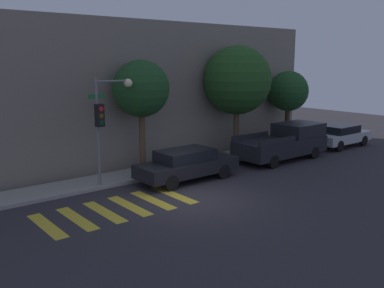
{
  "coord_description": "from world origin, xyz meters",
  "views": [
    {
      "loc": [
        -9.73,
        -12.15,
        5.21
      ],
      "look_at": [
        1.79,
        2.1,
        1.6
      ],
      "focal_mm": 40.0,
      "sensor_mm": 36.0,
      "label": 1
    }
  ],
  "objects_px": {
    "sedan_middle": "(340,135)",
    "tree_midblock": "(237,80)",
    "sedan_near_corner": "(187,164)",
    "pickup_truck": "(285,142)",
    "traffic_light_pole": "(106,112)",
    "tree_far_end": "(288,92)",
    "tree_near_corner": "(141,89)"
  },
  "relations": [
    {
      "from": "pickup_truck",
      "to": "tree_near_corner",
      "type": "xyz_separation_m",
      "value": [
        -7.48,
        2.26,
        2.99
      ]
    },
    {
      "from": "sedan_near_corner",
      "to": "pickup_truck",
      "type": "bearing_deg",
      "value": 0.0
    },
    {
      "from": "tree_near_corner",
      "to": "tree_far_end",
      "type": "bearing_deg",
      "value": 0.0
    },
    {
      "from": "sedan_middle",
      "to": "tree_midblock",
      "type": "distance_m",
      "value": 7.82
    },
    {
      "from": "sedan_middle",
      "to": "tree_near_corner",
      "type": "xyz_separation_m",
      "value": [
        -12.74,
        2.26,
        3.19
      ]
    },
    {
      "from": "tree_midblock",
      "to": "traffic_light_pole",
      "type": "bearing_deg",
      "value": -173.22
    },
    {
      "from": "pickup_truck",
      "to": "tree_near_corner",
      "type": "bearing_deg",
      "value": 163.19
    },
    {
      "from": "sedan_near_corner",
      "to": "sedan_middle",
      "type": "bearing_deg",
      "value": -0.0
    },
    {
      "from": "tree_far_end",
      "to": "pickup_truck",
      "type": "bearing_deg",
      "value": -142.62
    },
    {
      "from": "sedan_middle",
      "to": "tree_near_corner",
      "type": "bearing_deg",
      "value": 169.94
    },
    {
      "from": "sedan_near_corner",
      "to": "traffic_light_pole",
      "type": "bearing_deg",
      "value": 158.0
    },
    {
      "from": "sedan_middle",
      "to": "tree_near_corner",
      "type": "distance_m",
      "value": 13.32
    },
    {
      "from": "sedan_middle",
      "to": "tree_far_end",
      "type": "xyz_separation_m",
      "value": [
        -2.3,
        2.26,
        2.62
      ]
    },
    {
      "from": "sedan_middle",
      "to": "tree_near_corner",
      "type": "height_order",
      "value": "tree_near_corner"
    },
    {
      "from": "traffic_light_pole",
      "to": "sedan_middle",
      "type": "xyz_separation_m",
      "value": [
        15.04,
        -1.26,
        -2.44
      ]
    },
    {
      "from": "pickup_truck",
      "to": "tree_near_corner",
      "type": "height_order",
      "value": "tree_near_corner"
    },
    {
      "from": "traffic_light_pole",
      "to": "tree_far_end",
      "type": "xyz_separation_m",
      "value": [
        12.74,
        1.0,
        0.18
      ]
    },
    {
      "from": "sedan_near_corner",
      "to": "pickup_truck",
      "type": "xyz_separation_m",
      "value": [
        6.65,
        0.0,
        0.18
      ]
    },
    {
      "from": "sedan_near_corner",
      "to": "sedan_middle",
      "type": "xyz_separation_m",
      "value": [
        11.91,
        -0.0,
        -0.03
      ]
    },
    {
      "from": "sedan_near_corner",
      "to": "pickup_truck",
      "type": "relative_size",
      "value": 0.87
    },
    {
      "from": "traffic_light_pole",
      "to": "pickup_truck",
      "type": "bearing_deg",
      "value": -7.36
    },
    {
      "from": "sedan_near_corner",
      "to": "tree_midblock",
      "type": "bearing_deg",
      "value": 23.32
    },
    {
      "from": "sedan_middle",
      "to": "tree_far_end",
      "type": "relative_size",
      "value": 0.93
    },
    {
      "from": "traffic_light_pole",
      "to": "tree_midblock",
      "type": "height_order",
      "value": "tree_midblock"
    },
    {
      "from": "traffic_light_pole",
      "to": "tree_midblock",
      "type": "bearing_deg",
      "value": 6.78
    },
    {
      "from": "traffic_light_pole",
      "to": "sedan_near_corner",
      "type": "xyz_separation_m",
      "value": [
        3.13,
        -1.26,
        -2.41
      ]
    },
    {
      "from": "traffic_light_pole",
      "to": "tree_far_end",
      "type": "bearing_deg",
      "value": 4.47
    },
    {
      "from": "sedan_middle",
      "to": "tree_midblock",
      "type": "xyz_separation_m",
      "value": [
        -6.66,
        2.26,
        3.42
      ]
    },
    {
      "from": "traffic_light_pole",
      "to": "tree_near_corner",
      "type": "xyz_separation_m",
      "value": [
        2.3,
        1.0,
        0.75
      ]
    },
    {
      "from": "pickup_truck",
      "to": "tree_midblock",
      "type": "bearing_deg",
      "value": 121.91
    },
    {
      "from": "traffic_light_pole",
      "to": "sedan_middle",
      "type": "relative_size",
      "value": 1.06
    },
    {
      "from": "tree_midblock",
      "to": "sedan_middle",
      "type": "bearing_deg",
      "value": -18.74
    }
  ]
}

